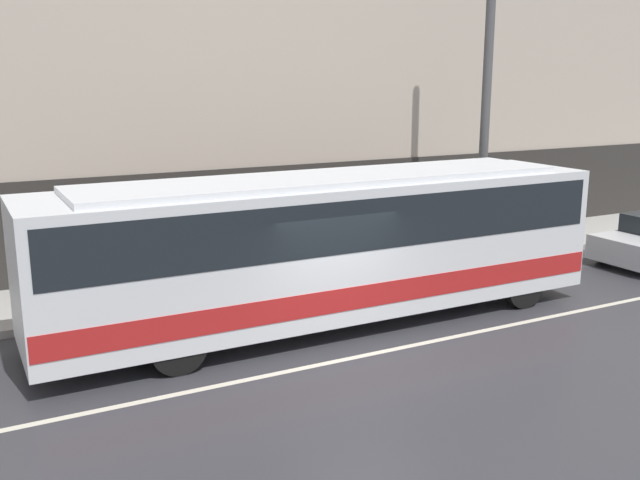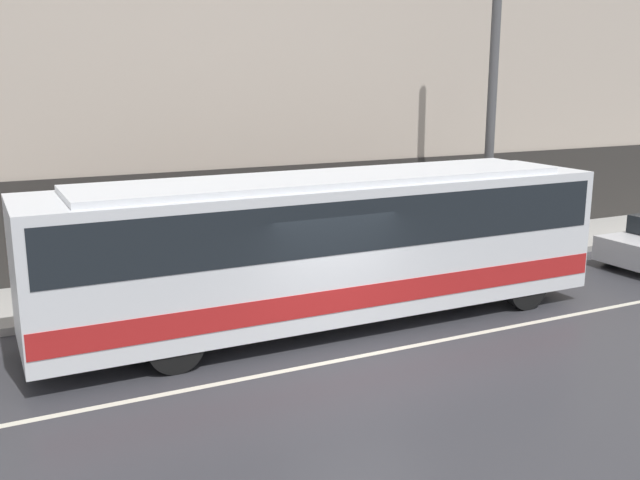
% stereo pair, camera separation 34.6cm
% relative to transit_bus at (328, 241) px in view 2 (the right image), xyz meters
% --- Properties ---
extents(ground_plane, '(60.00, 60.00, 0.00)m').
position_rel_transit_bus_xyz_m(ground_plane, '(-0.48, -1.89, -1.74)').
color(ground_plane, '#333338').
extents(sidewalk, '(60.00, 3.01, 0.17)m').
position_rel_transit_bus_xyz_m(sidewalk, '(-0.48, 3.61, -1.66)').
color(sidewalk, '#A09E99').
rests_on(sidewalk, ground_plane).
extents(building_facade, '(60.00, 0.35, 10.65)m').
position_rel_transit_bus_xyz_m(building_facade, '(-0.48, 5.26, 3.40)').
color(building_facade, '#B7A899').
rests_on(building_facade, ground_plane).
extents(lane_stripe, '(54.00, 0.14, 0.01)m').
position_rel_transit_bus_xyz_m(lane_stripe, '(-0.48, -1.89, -1.73)').
color(lane_stripe, beige).
rests_on(lane_stripe, ground_plane).
extents(transit_bus, '(11.83, 2.52, 3.08)m').
position_rel_transit_bus_xyz_m(transit_bus, '(0.00, 0.00, 0.00)').
color(transit_bus, silver).
rests_on(transit_bus, ground_plane).
extents(utility_pole_near, '(0.24, 0.24, 9.00)m').
position_rel_transit_bus_xyz_m(utility_pole_near, '(6.09, 2.51, 2.93)').
color(utility_pole_near, '#4C4C4F').
rests_on(utility_pole_near, sidewalk).
extents(pedestrian_waiting, '(0.36, 0.36, 1.68)m').
position_rel_transit_bus_xyz_m(pedestrian_waiting, '(-2.16, 3.12, -0.79)').
color(pedestrian_waiting, '#333338').
rests_on(pedestrian_waiting, sidewalk).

